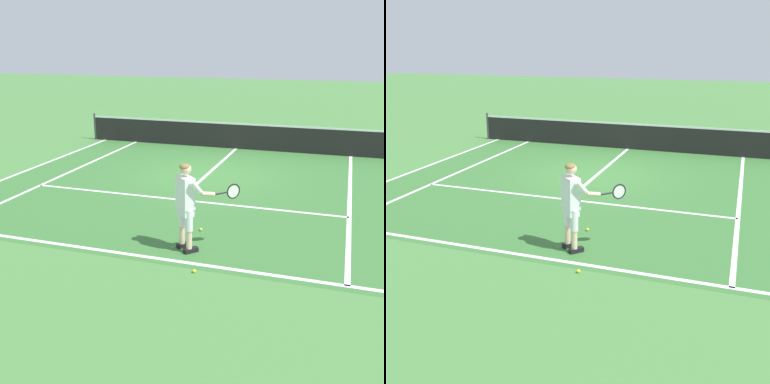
# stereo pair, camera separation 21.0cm
# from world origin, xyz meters

# --- Properties ---
(ground_plane) EXTENTS (80.00, 80.00, 0.00)m
(ground_plane) POSITION_xyz_m (0.00, 0.00, 0.00)
(ground_plane) COLOR #477F3D
(court_inner_surface) EXTENTS (10.98, 10.16, 0.00)m
(court_inner_surface) POSITION_xyz_m (0.00, -1.07, 0.00)
(court_inner_surface) COLOR #387033
(court_inner_surface) RESTS_ON ground
(line_baseline) EXTENTS (10.98, 0.10, 0.01)m
(line_baseline) POSITION_xyz_m (0.00, -5.95, 0.00)
(line_baseline) COLOR white
(line_baseline) RESTS_ON ground
(line_service) EXTENTS (8.23, 0.10, 0.01)m
(line_service) POSITION_xyz_m (0.00, -2.59, 0.00)
(line_service) COLOR white
(line_service) RESTS_ON ground
(line_centre_service) EXTENTS (0.10, 6.40, 0.01)m
(line_centre_service) POSITION_xyz_m (0.00, 0.61, 0.00)
(line_centre_service) COLOR white
(line_centre_service) RESTS_ON ground
(line_singles_left) EXTENTS (0.10, 9.76, 0.01)m
(line_singles_left) POSITION_xyz_m (-4.12, -1.07, 0.00)
(line_singles_left) COLOR white
(line_singles_left) RESTS_ON ground
(line_singles_right) EXTENTS (0.10, 9.76, 0.01)m
(line_singles_right) POSITION_xyz_m (4.12, -1.07, 0.00)
(line_singles_right) COLOR white
(line_singles_right) RESTS_ON ground
(line_doubles_left) EXTENTS (0.10, 9.76, 0.01)m
(line_doubles_left) POSITION_xyz_m (-5.49, -1.07, 0.00)
(line_doubles_left) COLOR white
(line_doubles_left) RESTS_ON ground
(tennis_net) EXTENTS (11.96, 0.08, 1.07)m
(tennis_net) POSITION_xyz_m (0.00, 3.81, 0.50)
(tennis_net) COLOR #333338
(tennis_net) RESTS_ON ground
(tennis_player) EXTENTS (1.14, 0.77, 1.71)m
(tennis_player) POSITION_xyz_m (1.17, -5.41, 0.99)
(tennis_player) COLOR black
(tennis_player) RESTS_ON ground
(tennis_ball_near_feet) EXTENTS (0.07, 0.07, 0.07)m
(tennis_ball_near_feet) POSITION_xyz_m (1.14, -4.41, 0.03)
(tennis_ball_near_feet) COLOR #CCE02D
(tennis_ball_near_feet) RESTS_ON ground
(tennis_ball_by_baseline) EXTENTS (0.07, 0.07, 0.07)m
(tennis_ball_by_baseline) POSITION_xyz_m (1.59, -6.27, 0.03)
(tennis_ball_by_baseline) COLOR #CCE02D
(tennis_ball_by_baseline) RESTS_ON ground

